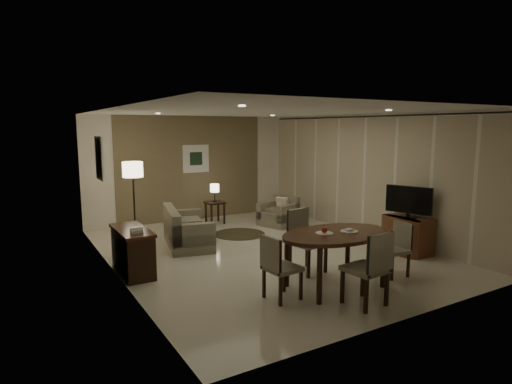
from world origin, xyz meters
TOP-DOWN VIEW (x-y plane):
  - room_shell at (0.00, 0.40)m, footprint 5.50×7.00m
  - taupe_accent at (0.00, 3.48)m, footprint 3.96×0.03m
  - curtain_wall at (2.68, 0.00)m, footprint 0.08×6.70m
  - curtain_rod at (2.68, 0.00)m, footprint 0.03×6.80m
  - art_back_frame at (0.10, 3.46)m, footprint 0.72×0.03m
  - art_back_canvas at (0.10, 3.44)m, footprint 0.34×0.01m
  - art_left_frame at (-2.72, 1.20)m, footprint 0.03×0.60m
  - art_left_canvas at (-2.71, 1.20)m, footprint 0.01×0.46m
  - downlight_nl at (-1.40, -1.80)m, footprint 0.10×0.10m
  - downlight_nr at (1.40, -1.80)m, footprint 0.10×0.10m
  - downlight_fl at (-1.40, 1.80)m, footprint 0.10×0.10m
  - downlight_fr at (1.40, 1.80)m, footprint 0.10×0.10m
  - console_desk at (-2.49, 0.00)m, footprint 0.48×1.20m
  - telephone at (-2.49, -0.30)m, footprint 0.20×0.14m
  - tv_cabinet at (2.40, -1.50)m, footprint 0.48×0.90m
  - flat_tv at (2.38, -1.50)m, footprint 0.36×0.85m
  - dining_table at (-0.01, -2.17)m, footprint 1.79×1.12m
  - chair_near at (-0.11, -2.89)m, footprint 0.54×0.54m
  - chair_far at (0.04, -1.43)m, footprint 0.59×0.59m
  - chair_left at (-0.96, -2.15)m, footprint 0.49×0.49m
  - chair_right at (1.12, -2.28)m, footprint 0.45×0.45m
  - plate_a at (-0.19, -2.12)m, footprint 0.26×0.26m
  - plate_b at (0.21, -2.22)m, footprint 0.26×0.26m
  - fruit_apple at (-0.19, -2.12)m, footprint 0.09×0.09m
  - napkin at (0.21, -2.22)m, footprint 0.12×0.08m
  - round_rug at (0.28, 1.42)m, footprint 1.16×1.16m
  - sofa at (-1.06, 1.17)m, footprint 1.78×1.16m
  - armchair at (1.53, 1.72)m, footprint 0.97×1.00m
  - side_table at (0.28, 2.72)m, footprint 0.43×0.43m
  - table_lamp at (0.28, 2.72)m, footprint 0.22×0.22m
  - floor_lamp at (-1.87, 2.18)m, footprint 0.43×0.43m

SIDE VIEW (x-z plane):
  - round_rug at x=0.28m, z-range 0.00..0.01m
  - side_table at x=0.28m, z-range 0.00..0.55m
  - tv_cabinet at x=2.40m, z-range 0.00..0.70m
  - armchair at x=1.53m, z-range 0.00..0.71m
  - console_desk at x=-2.49m, z-range 0.00..0.75m
  - sofa at x=-1.06m, z-range 0.00..0.77m
  - dining_table at x=-0.01m, z-range 0.00..0.84m
  - chair_right at x=1.12m, z-range 0.00..0.87m
  - chair_left at x=-0.96m, z-range 0.00..0.92m
  - chair_near at x=-0.11m, z-range 0.00..1.04m
  - chair_far at x=0.04m, z-range 0.00..1.04m
  - telephone at x=-2.49m, z-range 0.76..0.85m
  - table_lamp at x=0.28m, z-range 0.55..1.05m
  - floor_lamp at x=-1.87m, z-range 0.00..1.68m
  - plate_a at x=-0.19m, z-range 0.84..0.85m
  - plate_b at x=0.21m, z-range 0.84..0.85m
  - napkin at x=0.21m, z-range 0.85..0.88m
  - fruit_apple at x=-0.19m, z-range 0.85..0.94m
  - flat_tv at x=2.38m, z-range 0.72..1.32m
  - curtain_wall at x=2.68m, z-range 0.03..2.61m
  - taupe_accent at x=0.00m, z-range 0.00..2.70m
  - room_shell at x=0.00m, z-range 0.00..2.70m
  - art_back_frame at x=0.10m, z-range 1.24..1.96m
  - art_back_canvas at x=0.10m, z-range 1.43..1.77m
  - art_left_frame at x=-2.72m, z-range 1.45..2.25m
  - art_left_canvas at x=-2.71m, z-range 1.53..2.17m
  - curtain_rod at x=2.68m, z-range 2.62..2.66m
  - downlight_nl at x=-1.40m, z-range 2.68..2.69m
  - downlight_nr at x=1.40m, z-range 2.68..2.69m
  - downlight_fl at x=-1.40m, z-range 2.68..2.69m
  - downlight_fr at x=1.40m, z-range 2.68..2.69m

